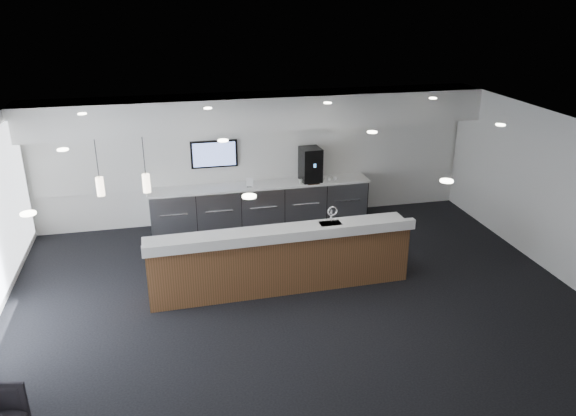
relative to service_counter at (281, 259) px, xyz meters
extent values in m
plane|color=black|center=(0.19, -0.56, -0.58)|extent=(10.00, 10.00, 0.00)
cube|color=black|center=(0.19, -0.56, 2.42)|extent=(10.00, 8.00, 0.02)
cube|color=silver|center=(0.19, 3.44, 0.92)|extent=(10.00, 0.02, 3.00)
cube|color=silver|center=(5.19, -0.56, 0.92)|extent=(0.02, 8.00, 3.00)
cube|color=silver|center=(0.19, 2.99, 2.07)|extent=(10.00, 0.90, 0.70)
cube|color=silver|center=(0.19, 3.41, 1.02)|extent=(9.80, 0.06, 1.40)
cube|color=#909398|center=(0.19, 3.08, -0.13)|extent=(5.00, 0.60, 0.90)
cube|color=white|center=(0.19, 3.08, 0.35)|extent=(5.06, 0.66, 0.05)
cylinder|color=silver|center=(-1.81, 2.76, -0.08)|extent=(0.60, 0.02, 0.02)
cylinder|color=silver|center=(-0.81, 2.76, -0.08)|extent=(0.60, 0.02, 0.02)
cylinder|color=silver|center=(0.19, 2.76, -0.08)|extent=(0.60, 0.02, 0.02)
cylinder|color=silver|center=(1.19, 2.76, -0.08)|extent=(0.60, 0.02, 0.02)
cylinder|color=silver|center=(2.19, 2.76, -0.08)|extent=(0.60, 0.02, 0.02)
cube|color=black|center=(-0.81, 3.35, 1.07)|extent=(1.05, 0.07, 0.62)
cube|color=blue|center=(-0.81, 3.31, 1.07)|extent=(0.95, 0.01, 0.54)
cylinder|color=#FFE7C6|center=(-2.21, 0.24, 1.67)|extent=(0.12, 0.12, 0.30)
cylinder|color=#FFE7C6|center=(-2.91, 0.24, 1.67)|extent=(0.12, 0.12, 0.30)
cube|color=#53361B|center=(0.00, 0.01, -0.05)|extent=(4.71, 0.78, 1.05)
cube|color=white|center=(0.00, 0.01, 0.50)|extent=(4.80, 0.86, 0.06)
cube|color=white|center=(0.01, -0.36, 0.59)|extent=(4.78, 0.24, 0.18)
cylinder|color=silver|center=(0.97, 0.14, 0.67)|extent=(0.04, 0.04, 0.28)
torus|color=silver|center=(0.97, 0.08, 0.81)|extent=(0.19, 0.03, 0.19)
cube|color=black|center=(1.36, 3.08, 0.76)|extent=(0.48, 0.53, 0.78)
cube|color=silver|center=(1.36, 2.81, 0.38)|extent=(0.28, 0.12, 0.02)
cube|color=white|center=(-0.08, 2.95, 0.48)|extent=(0.16, 0.05, 0.21)
cube|color=white|center=(1.34, 2.99, 0.48)|extent=(0.16, 0.06, 0.21)
imported|color=white|center=(1.94, 2.95, 0.41)|extent=(0.09, 0.09, 0.08)
imported|color=white|center=(1.80, 2.95, 0.41)|extent=(0.12, 0.12, 0.08)
imported|color=white|center=(1.66, 2.95, 0.41)|extent=(0.11, 0.11, 0.08)
imported|color=white|center=(1.52, 2.95, 0.41)|extent=(0.12, 0.12, 0.08)
imported|color=white|center=(1.38, 2.95, 0.41)|extent=(0.12, 0.12, 0.08)
imported|color=white|center=(1.24, 2.95, 0.41)|extent=(0.10, 0.10, 0.08)
imported|color=white|center=(1.10, 2.95, 0.41)|extent=(0.13, 0.13, 0.08)
camera|label=1|loc=(-1.88, -8.86, 4.56)|focal=35.00mm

